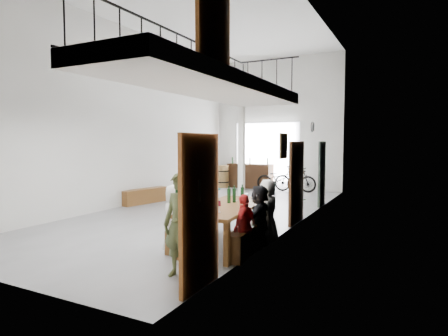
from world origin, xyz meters
The scene contains 24 objects.
floor centered at (0.00, 0.00, 0.00)m, with size 12.00×12.00×0.00m, color slate.
room_walls centered at (0.00, 0.00, 3.55)m, with size 12.00×12.00×12.00m.
gateway_portal centered at (-0.40, 5.94, 1.40)m, with size 2.80×0.08×2.80m, color white.
right_wall_decor centered at (2.70, -1.87, 1.74)m, with size 0.07×8.28×5.07m.
balcony centered at (1.98, -3.13, 2.96)m, with size 1.52×5.62×4.00m.
tasting_table centered at (2.11, -2.91, 0.71)m, with size 1.21×2.54×0.79m.
bench_inner centered at (1.42, -2.97, 0.21)m, with size 0.30×1.87×0.43m, color brown.
bench_wall centered at (2.57, -2.83, 0.24)m, with size 0.27×2.05×0.47m, color brown.
tableware centered at (2.12, -2.78, 0.93)m, with size 0.60×1.59×0.35m.
side_bench centered at (-2.50, 0.37, 0.24)m, with size 0.37×1.69×0.48m, color brown.
oak_barrel centered at (-2.25, 5.30, 0.48)m, with size 0.65×0.65×0.96m.
serving_counter centered at (-1.06, 5.65, 0.52)m, with size 1.97×0.55×1.04m, color #3D200F.
counter_bottles centered at (-1.06, 5.63, 1.18)m, with size 1.73×0.13×0.28m.
guest_left_a centered at (1.42, -3.66, 0.61)m, with size 0.60×0.39×1.23m, color white.
guest_left_b centered at (1.29, -3.07, 0.67)m, with size 0.49×0.32×1.35m, color #227072.
guest_left_c centered at (1.41, -2.51, 0.54)m, with size 0.52×0.41×1.07m, color white.
guest_left_d centered at (1.29, -2.01, 0.55)m, with size 0.71×0.41×1.09m, color #227072.
guest_right_a centered at (2.70, -3.41, 0.55)m, with size 0.65×0.27×1.10m, color red.
guest_right_b centered at (2.69, -2.71, 0.59)m, with size 1.10×0.35×1.19m, color black.
guest_right_c centered at (2.70, -2.29, 0.63)m, with size 0.61×0.40×1.25m, color white.
host_standing centered at (2.23, -4.66, 0.77)m, with size 0.56×0.37×1.55m, color #4D5932.
potted_plant centered at (2.45, 0.93, 0.22)m, with size 0.39×0.34×0.44m, color #1A4D1B.
bicycle_near centered at (0.44, 5.17, 0.50)m, with size 0.66×1.90×1.00m, color black.
bicycle_far centered at (1.05, 5.25, 0.51)m, with size 0.48×1.71×1.03m, color black.
Camera 1 is at (5.24, -9.17, 1.99)m, focal length 30.00 mm.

